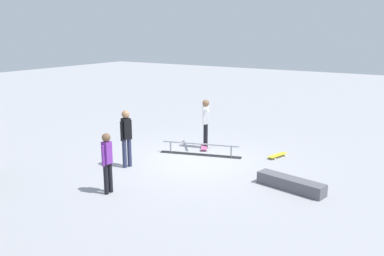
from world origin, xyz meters
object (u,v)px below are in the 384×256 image
at_px(skater_main, 206,120).
at_px(skateboard_main, 204,147).
at_px(grind_rail, 200,150).
at_px(skate_ledge, 291,184).
at_px(bystander_purple_shirt, 107,160).
at_px(bystander_black_shirt, 126,135).
at_px(loose_skateboard_yellow, 277,155).

distance_m(skater_main, skateboard_main, 0.91).
relative_size(grind_rail, skateboard_main, 3.32).
bearing_deg(skateboard_main, skater_main, 164.67).
bearing_deg(grind_rail, skater_main, -88.08).
bearing_deg(skate_ledge, bystander_purple_shirt, 35.37).
xyz_separation_m(bystander_black_shirt, loose_skateboard_yellow, (-3.43, -3.29, -0.89)).
bearing_deg(skate_ledge, grind_rail, -20.77).
xyz_separation_m(skate_ledge, skateboard_main, (3.76, -2.02, -0.08)).
bearing_deg(skater_main, skate_ledge, -158.37).
height_order(bystander_purple_shirt, loose_skateboard_yellow, bystander_purple_shirt).
height_order(skater_main, bystander_purple_shirt, skater_main).
distance_m(bystander_purple_shirt, loose_skateboard_yellow, 5.71).
relative_size(grind_rail, skate_ledge, 1.47).
distance_m(skate_ledge, bystander_black_shirt, 4.86).
xyz_separation_m(skate_ledge, loose_skateboard_yellow, (1.28, -2.42, -0.08)).
distance_m(grind_rail, bystander_purple_shirt, 4.06).
distance_m(skater_main, bystander_purple_shirt, 4.80).
distance_m(skater_main, loose_skateboard_yellow, 2.68).
height_order(grind_rail, skateboard_main, grind_rail).
distance_m(grind_rail, loose_skateboard_yellow, 2.48).
relative_size(grind_rail, bystander_black_shirt, 1.55).
height_order(skate_ledge, bystander_purple_shirt, bystander_purple_shirt).
xyz_separation_m(skater_main, loose_skateboard_yellow, (-2.51, -0.28, -0.90)).
xyz_separation_m(skate_ledge, bystander_black_shirt, (4.71, 0.87, 0.81)).
bearing_deg(bystander_purple_shirt, skate_ledge, -55.99).
height_order(skate_ledge, skateboard_main, skate_ledge).
bearing_deg(skate_ledge, bystander_black_shirt, 10.44).
relative_size(skate_ledge, skater_main, 1.08).
height_order(skate_ledge, loose_skateboard_yellow, skate_ledge).
bearing_deg(bystander_purple_shirt, skater_main, -0.95).
xyz_separation_m(skateboard_main, bystander_purple_shirt, (-0.01, 4.68, 0.80)).
xyz_separation_m(skate_ledge, skater_main, (3.79, -2.14, 0.82)).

